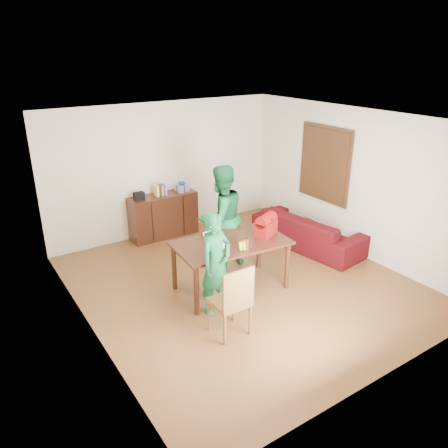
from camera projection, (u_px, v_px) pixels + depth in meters
room at (239, 207)px, 6.92m from camera, size 5.20×5.70×2.90m
table at (231, 248)px, 6.89m from camera, size 1.85×1.14×0.83m
chair at (230, 314)px, 5.92m from camera, size 0.48×0.46×1.05m
person_near at (216, 263)px, 6.29m from camera, size 0.65×0.52×1.55m
person_far at (221, 218)px, 7.55m from camera, size 0.98×0.80×1.86m
laptop at (218, 243)px, 6.69m from camera, size 0.34×0.27×0.22m
bananas at (242, 249)px, 6.54m from camera, size 0.17×0.13×0.06m
bottle at (247, 243)px, 6.56m from camera, size 0.08×0.08×0.19m
red_bag at (266, 227)px, 7.03m from camera, size 0.45×0.36×0.29m
sofa at (308, 230)px, 8.57m from camera, size 1.19×2.36×0.66m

